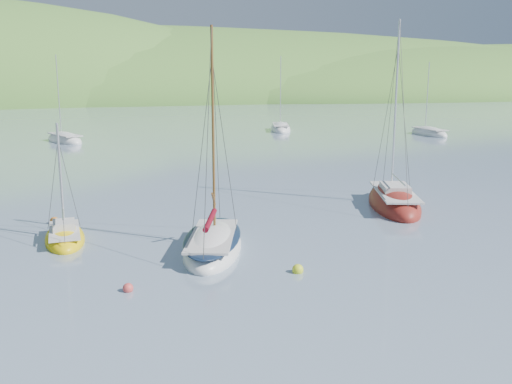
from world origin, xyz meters
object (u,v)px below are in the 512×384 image
object	(u,v)px
sailboat_yellow	(65,238)
distant_sloop_a	(65,140)
sloop_red	(394,203)
daysailer_white	(213,245)
distant_sloop_b	(281,129)
distant_sloop_d	(429,134)

from	to	relation	value
sailboat_yellow	distant_sloop_a	size ratio (longest dim) A/B	0.57
sailboat_yellow	sloop_red	bearing A→B (deg)	3.33
sailboat_yellow	daysailer_white	bearing A→B (deg)	-30.13
daysailer_white	distant_sloop_a	size ratio (longest dim) A/B	0.99
daysailer_white	sailboat_yellow	bearing A→B (deg)	170.83
distant_sloop_b	daysailer_white	bearing A→B (deg)	-96.12
distant_sloop_b	distant_sloop_d	world-z (taller)	distant_sloop_b
daysailer_white	sloop_red	bearing A→B (deg)	41.95
distant_sloop_b	distant_sloop_a	bearing A→B (deg)	-153.98
distant_sloop_a	sailboat_yellow	bearing A→B (deg)	-111.34
sailboat_yellow	distant_sloop_a	bearing A→B (deg)	89.39
distant_sloop_b	distant_sloop_d	xyz separation A→B (m)	(16.41, -10.26, -0.01)
sloop_red	sailboat_yellow	size ratio (longest dim) A/B	1.94
distant_sloop_a	distant_sloop_b	world-z (taller)	distant_sloop_b
daysailer_white	distant_sloop_d	world-z (taller)	daysailer_white
sailboat_yellow	distant_sloop_b	xyz separation A→B (m)	(26.07, 46.19, 0.02)
sailboat_yellow	distant_sloop_b	bearing A→B (deg)	57.63
distant_sloop_a	distant_sloop_b	xyz separation A→B (m)	(27.73, 5.16, 0.00)
distant_sloop_b	distant_sloop_d	distance (m)	19.36
sloop_red	sailboat_yellow	distance (m)	18.65
sailboat_yellow	distant_sloop_d	size ratio (longest dim) A/B	0.61
sloop_red	distant_sloop_b	world-z (taller)	sloop_red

